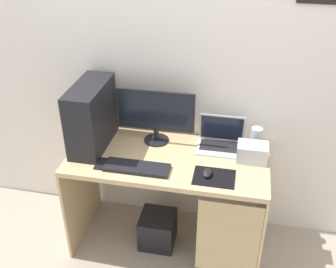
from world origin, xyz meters
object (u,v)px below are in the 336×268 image
mouse_left (207,173)px  cell_phone (102,164)px  pc_tower (91,116)px  keyboard (137,168)px  laptop (220,141)px  projector (252,152)px  speaker (256,138)px  monitor (156,115)px  subwoofer (158,229)px

mouse_left → cell_phone: bearing=-178.8°
pc_tower → keyboard: pc_tower is taller
pc_tower → mouse_left: 0.87m
pc_tower → laptop: bearing=9.4°
keyboard → cell_phone: 0.24m
pc_tower → projector: bearing=0.9°
pc_tower → mouse_left: (0.82, -0.21, -0.20)m
pc_tower → speaker: (1.11, 0.18, -0.15)m
speaker → cell_phone: (-0.98, -0.40, -0.07)m
projector → cell_phone: size_ratio=1.54×
pc_tower → projector: pc_tower is taller
pc_tower → monitor: 0.44m
projector → subwoofer: 0.95m
pc_tower → subwoofer: 0.99m
cell_phone → subwoofer: 0.75m
pc_tower → subwoofer: pc_tower is taller
mouse_left → pc_tower: bearing=165.6°
laptop → keyboard: size_ratio=0.75×
monitor → pc_tower: bearing=-163.8°
pc_tower → monitor: bearing=16.2°
laptop → speaker: size_ratio=2.04×
cell_phone → subwoofer: size_ratio=0.51×
speaker → keyboard: bearing=-151.0°
projector → cell_phone: projector is taller
laptop → cell_phone: bearing=-153.4°
monitor → laptop: monitor is taller
laptop → keyboard: 0.63m
projector → pc_tower: bearing=-179.1°
monitor → speaker: 0.71m
speaker → projector: bearing=-97.1°
subwoofer → pc_tower: bearing=169.3°
laptop → speaker: (0.24, 0.03, 0.03)m
pc_tower → monitor: (0.42, 0.12, -0.01)m
monitor → mouse_left: size_ratio=5.62×
speaker → mouse_left: (-0.29, -0.39, -0.06)m
mouse_left → keyboard: bearing=-177.4°
monitor → mouse_left: (0.40, -0.33, -0.19)m
pc_tower → mouse_left: size_ratio=5.04×
laptop → cell_phone: laptop is taller
laptop → projector: size_ratio=1.57×
monitor → cell_phone: 0.50m
pc_tower → cell_phone: 0.34m
speaker → cell_phone: speaker is taller
cell_phone → subwoofer: cell_phone is taller
speaker → subwoofer: speaker is taller
mouse_left → subwoofer: mouse_left is taller
keyboard → subwoofer: keyboard is taller
laptop → subwoofer: laptop is taller
keyboard → subwoofer: size_ratio=1.64×
monitor → cell_phone: monitor is taller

